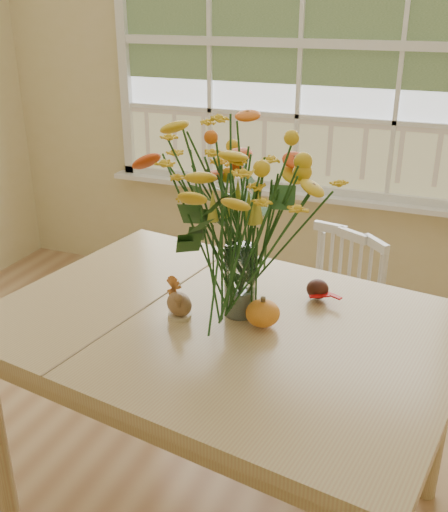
% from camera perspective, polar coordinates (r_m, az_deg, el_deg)
% --- Properties ---
extents(wall_back, '(4.00, 0.02, 2.70)m').
position_cam_1_polar(wall_back, '(3.59, 7.32, 16.31)').
color(wall_back, beige).
rests_on(wall_back, floor).
extents(window, '(2.42, 0.12, 1.74)m').
position_cam_1_polar(window, '(3.54, 7.30, 19.17)').
color(window, silver).
rests_on(window, wall_back).
extents(dining_table, '(1.65, 1.29, 0.80)m').
position_cam_1_polar(dining_table, '(2.03, -0.21, -8.33)').
color(dining_table, tan).
rests_on(dining_table, floor).
extents(windsor_chair, '(0.52, 0.51, 0.84)m').
position_cam_1_polar(windsor_chair, '(2.72, 10.37, -5.69)').
color(windsor_chair, white).
rests_on(windsor_chair, floor).
extents(flower_vase, '(0.50, 0.50, 0.60)m').
position_cam_1_polar(flower_vase, '(1.87, 1.65, 4.23)').
color(flower_vase, white).
rests_on(flower_vase, dining_table).
extents(pumpkin, '(0.11, 0.11, 0.09)m').
position_cam_1_polar(pumpkin, '(1.93, 3.71, -5.59)').
color(pumpkin, orange).
rests_on(pumpkin, dining_table).
extents(turkey_figurine, '(0.12, 0.11, 0.12)m').
position_cam_1_polar(turkey_figurine, '(1.98, -4.29, -4.59)').
color(turkey_figurine, '#CCB78C').
rests_on(turkey_figurine, dining_table).
extents(dark_gourd, '(0.13, 0.08, 0.07)m').
position_cam_1_polar(dark_gourd, '(2.12, 8.89, -3.23)').
color(dark_gourd, '#38160F').
rests_on(dark_gourd, dining_table).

